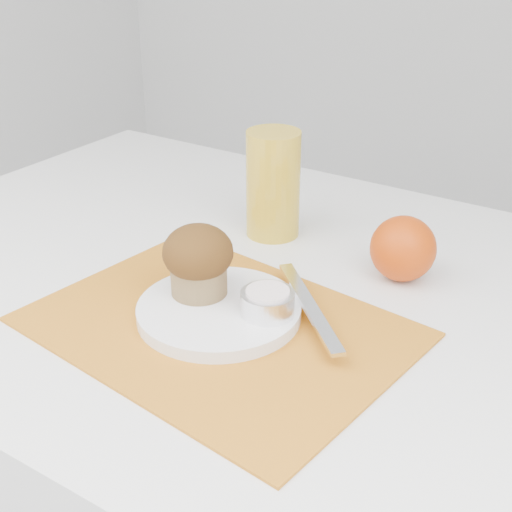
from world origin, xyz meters
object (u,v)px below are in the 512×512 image
Objects in this scene: table at (262,491)px; juice_glass at (273,184)px; muffin at (198,259)px; orange at (403,249)px; plate at (219,311)px.

table is 0.48m from juice_glass.
muffin reaches higher than table.
orange is 0.55× the size of juice_glass.
table is 14.00× the size of orange.
orange is 0.27m from muffin.
juice_glass is 0.23m from muffin.
muffin is at bearing 162.54° from plate.
juice_glass is at bearing 107.25° from plate.
orange is at bearing 56.83° from plate.
table is at bearing 73.76° from muffin.
orange is 0.22m from juice_glass.
orange is at bearing -6.51° from juice_glass.
juice_glass reaches higher than orange.
plate reaches higher than table.
juice_glass is at bearing 116.90° from table.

